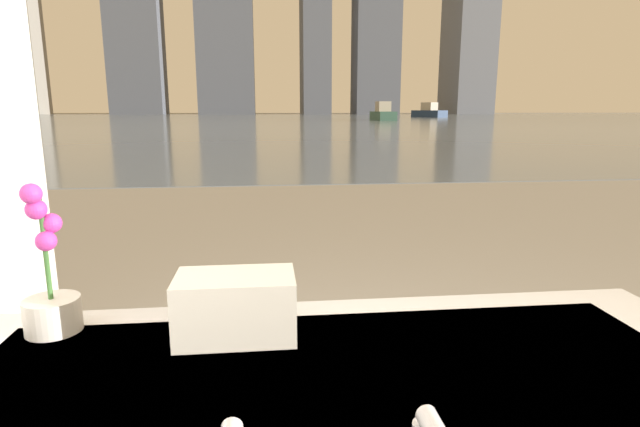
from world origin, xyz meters
The scene contains 7 objects.
potted_orchid centered at (-0.70, 0.84, 0.67)m, with size 0.14×0.14×0.39m.
towel_stack centered at (-0.23, 0.76, 0.64)m, with size 0.29×0.18×0.16m.
harbor_water centered at (0.00, 62.00, 0.01)m, with size 180.00×110.00×0.01m.
harbor_boat_1 centered at (22.78, 68.76, 0.73)m, with size 3.94×5.73×2.04m.
harbor_boat_3 centered at (11.97, 50.91, 0.68)m, with size 1.74×5.05×1.89m.
skyline_tower_4 centered at (25.70, 118.00, 22.14)m, with size 10.01×9.00×44.28m.
skyline_tower_5 centered at (47.84, 118.00, 20.99)m, with size 8.92×13.75×41.97m.
Camera 1 is at (-0.15, -0.42, 1.13)m, focal length 28.00 mm.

